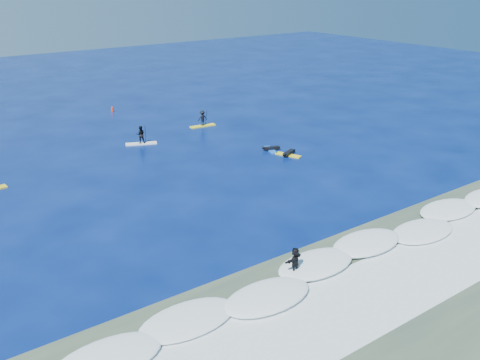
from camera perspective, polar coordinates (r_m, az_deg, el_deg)
ground at (r=37.44m, az=1.29°, el=-1.87°), size 160.00×160.00×0.00m
shallow_water at (r=28.85m, az=18.67°, el=-10.67°), size 90.00×13.00×0.01m
breaking_wave at (r=30.90m, az=12.68°, el=-7.75°), size 40.00×6.00×0.30m
whitewater at (r=29.33m, az=17.08°, el=-9.92°), size 34.00×5.00×0.02m
sup_paddler_center at (r=49.72m, az=-10.54°, el=4.61°), size 2.88×1.76×1.98m
sup_paddler_right at (r=54.82m, az=-4.02°, el=6.47°), size 2.74×0.94×1.88m
prone_paddler_near at (r=46.14m, az=5.19°, el=2.81°), size 1.76×2.34×0.48m
prone_paddler_far at (r=47.35m, az=3.30°, el=3.34°), size 1.63×2.16×0.44m
wave_surfer at (r=27.88m, az=5.88°, el=-8.70°), size 2.18×1.05×1.52m
marker_buoy at (r=62.43m, az=-13.47°, el=7.35°), size 0.27×0.27×0.65m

